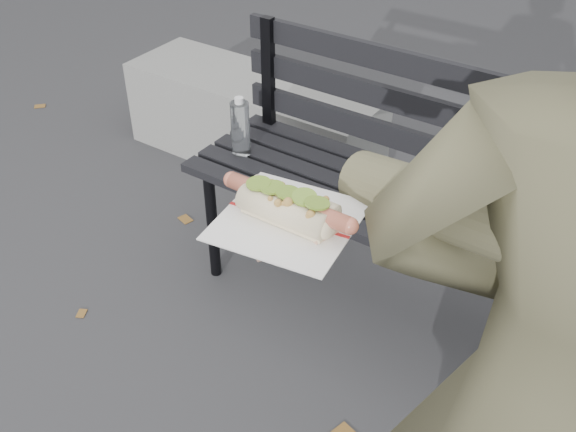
# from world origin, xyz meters

# --- Properties ---
(park_bench) EXTENTS (1.50, 0.44, 0.88)m
(park_bench) POSITION_xyz_m (-0.12, 1.03, 0.52)
(park_bench) COLOR black
(park_bench) RESTS_ON ground
(concrete_block) EXTENTS (1.20, 0.40, 0.40)m
(concrete_block) POSITION_xyz_m (-1.14, 1.54, 0.20)
(concrete_block) COLOR slate
(concrete_block) RESTS_ON ground
(person) EXTENTS (0.71, 0.54, 1.73)m
(person) POSITION_xyz_m (0.51, 0.08, 0.87)
(person) COLOR brown
(person) RESTS_ON ground
(held_hotdog) EXTENTS (0.64, 0.30, 0.20)m
(held_hotdog) POSITION_xyz_m (0.30, 0.05, 1.15)
(held_hotdog) COLOR brown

